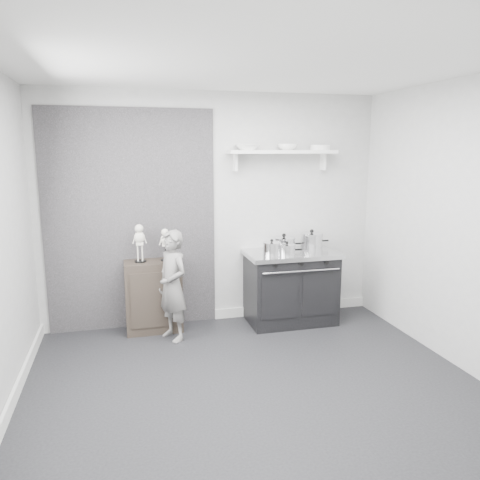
# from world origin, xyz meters

# --- Properties ---
(ground) EXTENTS (4.00, 4.00, 0.00)m
(ground) POSITION_xyz_m (0.00, 0.00, 0.00)
(ground) COLOR black
(ground) RESTS_ON ground
(room_shell) EXTENTS (4.02, 3.62, 2.71)m
(room_shell) POSITION_xyz_m (-0.09, 0.15, 1.64)
(room_shell) COLOR #A6A6A3
(room_shell) RESTS_ON ground
(wall_shelf) EXTENTS (1.30, 0.26, 0.24)m
(wall_shelf) POSITION_xyz_m (0.80, 1.68, 2.01)
(wall_shelf) COLOR white
(wall_shelf) RESTS_ON room_shell
(stove) EXTENTS (1.08, 0.67, 0.86)m
(stove) POSITION_xyz_m (0.87, 1.48, 0.43)
(stove) COLOR black
(stove) RESTS_ON ground
(side_cabinet) EXTENTS (0.63, 0.37, 0.81)m
(side_cabinet) POSITION_xyz_m (-0.75, 1.61, 0.41)
(side_cabinet) COLOR black
(side_cabinet) RESTS_ON ground
(child) EXTENTS (0.46, 0.53, 1.21)m
(child) POSITION_xyz_m (-0.56, 1.30, 0.60)
(child) COLOR slate
(child) RESTS_ON ground
(pot_front_left) EXTENTS (0.30, 0.21, 0.19)m
(pot_front_left) POSITION_xyz_m (0.58, 1.37, 0.94)
(pot_front_left) COLOR silver
(pot_front_left) RESTS_ON stove
(pot_back_left) EXTENTS (0.36, 0.27, 0.20)m
(pot_back_left) POSITION_xyz_m (0.81, 1.59, 0.94)
(pot_back_left) COLOR silver
(pot_back_left) RESTS_ON stove
(pot_back_right) EXTENTS (0.36, 0.27, 0.24)m
(pot_back_right) POSITION_xyz_m (1.17, 1.60, 0.96)
(pot_back_right) COLOR silver
(pot_back_right) RESTS_ON stove
(pot_front_center) EXTENTS (0.28, 0.20, 0.16)m
(pot_front_center) POSITION_xyz_m (0.75, 1.32, 0.93)
(pot_front_center) COLOR silver
(pot_front_center) RESTS_ON stove
(skeleton_full) EXTENTS (0.14, 0.09, 0.49)m
(skeleton_full) POSITION_xyz_m (-0.88, 1.61, 1.06)
(skeleton_full) COLOR beige
(skeleton_full) RESTS_ON side_cabinet
(skeleton_torso) EXTENTS (0.12, 0.08, 0.42)m
(skeleton_torso) POSITION_xyz_m (-0.60, 1.61, 1.02)
(skeleton_torso) COLOR beige
(skeleton_torso) RESTS_ON side_cabinet
(bowl_large) EXTENTS (0.28, 0.28, 0.07)m
(bowl_large) POSITION_xyz_m (0.38, 1.67, 2.07)
(bowl_large) COLOR white
(bowl_large) RESTS_ON wall_shelf
(bowl_small) EXTENTS (0.22, 0.22, 0.07)m
(bowl_small) POSITION_xyz_m (0.86, 1.67, 2.08)
(bowl_small) COLOR white
(bowl_small) RESTS_ON wall_shelf
(plate_stack) EXTENTS (0.24, 0.24, 0.06)m
(plate_stack) POSITION_xyz_m (1.28, 1.67, 2.07)
(plate_stack) COLOR silver
(plate_stack) RESTS_ON wall_shelf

